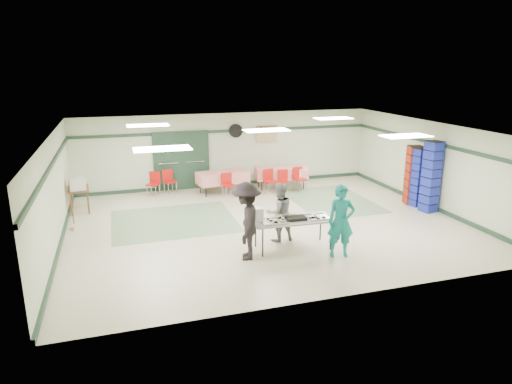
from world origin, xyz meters
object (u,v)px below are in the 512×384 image
object	(u,v)px
crate_stack_blue_a	(431,177)
crate_stack_blue_b	(418,177)
crate_stack_red	(413,175)
printer_table	(79,191)
chair_d	(227,183)
volunteer_dark	(246,221)
chair_loose_b	(154,181)
office_printer	(77,184)
volunteer_teal	(341,221)
dining_table_a	(281,173)
chair_b	(269,179)
chair_c	(299,177)
serving_table	(293,221)
volunteer_grey	(279,212)
chair_loose_a	(169,179)
broom	(72,205)
chair_a	(283,179)
dining_table_b	(223,177)

from	to	relation	value
crate_stack_blue_a	crate_stack_blue_b	distance (m)	0.65
crate_stack_red	printer_table	bearing A→B (deg)	167.23
chair_d	volunteer_dark	bearing A→B (deg)	-107.20
chair_loose_b	crate_stack_blue_b	xyz separation A→B (m)	(7.94, -3.63, 0.42)
office_printer	crate_stack_red	bearing A→B (deg)	-24.09
volunteer_teal	dining_table_a	size ratio (longest dim) A/B	0.89
chair_b	chair_c	xyz separation A→B (m)	(1.12, 0.00, -0.00)
serving_table	chair_d	distance (m)	4.93
volunteer_dark	dining_table_a	bearing A→B (deg)	169.45
volunteer_grey	crate_stack_blue_b	size ratio (longest dim) A/B	0.81
crate_stack_red	office_printer	xyz separation A→B (m)	(-10.30, 2.14, -0.03)
chair_loose_a	crate_stack_blue_a	xyz separation A→B (m)	(7.41, -4.47, 0.58)
volunteer_dark	chair_b	xyz separation A→B (m)	(2.32, 5.14, -0.39)
volunteer_grey	office_printer	size ratio (longest dim) A/B	3.41
dining_table_a	chair_loose_b	world-z (taller)	chair_loose_b
chair_c	chair_loose_b	bearing A→B (deg)	160.67
chair_d	serving_table	bearing A→B (deg)	-92.97
chair_d	broom	distance (m)	5.17
chair_d	printer_table	distance (m)	4.76
crate_stack_blue_a	printer_table	bearing A→B (deg)	162.68
serving_table	broom	bearing A→B (deg)	152.01
chair_a	chair_loose_b	distance (m)	4.51
chair_d	crate_stack_red	distance (m)	6.12
volunteer_teal	broom	size ratio (longest dim) A/B	1.32
chair_c	chair_d	distance (m)	2.63
chair_loose_b	chair_b	bearing A→B (deg)	18.02
serving_table	volunteer_teal	size ratio (longest dim) A/B	1.17
volunteer_dark	office_printer	bearing A→B (deg)	-123.31
dining_table_b	crate_stack_blue_b	size ratio (longest dim) A/B	1.00
chair_loose_a	office_printer	world-z (taller)	office_printer
crate_stack_blue_a	crate_stack_blue_b	size ratio (longest dim) A/B	1.17
crate_stack_blue_a	printer_table	world-z (taller)	crate_stack_blue_a
printer_table	chair_b	bearing A→B (deg)	-2.04
crate_stack_blue_a	printer_table	distance (m)	10.80
volunteer_teal	office_printer	size ratio (longest dim) A/B	3.88
printer_table	volunteer_grey	bearing A→B (deg)	-43.01
office_printer	broom	world-z (taller)	broom
dining_table_a	office_printer	xyz separation A→B (m)	(-6.92, -0.97, 0.35)
volunteer_grey	chair_d	world-z (taller)	volunteer_grey
serving_table	crate_stack_blue_a	xyz separation A→B (m)	(5.09, 1.49, 0.38)
volunteer_grey	chair_a	bearing A→B (deg)	-118.62
chair_c	crate_stack_blue_b	bearing A→B (deg)	-53.60
crate_stack_red	crate_stack_blue_b	xyz separation A→B (m)	(0.00, -0.25, -0.02)
chair_a	chair_d	world-z (taller)	chair_d
dining_table_b	chair_loose_a	bearing A→B (deg)	156.99
volunteer_dark	chair_d	world-z (taller)	volunteer_dark
chair_a	dining_table_a	bearing A→B (deg)	83.47
crate_stack_blue_b	office_printer	size ratio (longest dim) A/B	4.20
dining_table_b	office_printer	bearing A→B (deg)	-176.80
dining_table_b	crate_stack_blue_a	size ratio (longest dim) A/B	0.85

